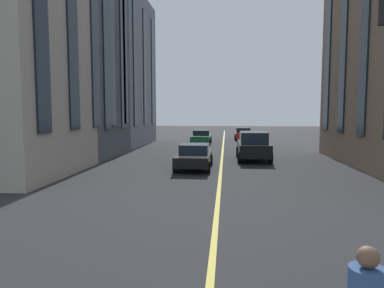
% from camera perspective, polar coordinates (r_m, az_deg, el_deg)
% --- Properties ---
extents(lane_centre_line, '(80.00, 0.16, 0.01)m').
position_cam_1_polar(lane_centre_line, '(20.47, 4.74, -3.73)').
color(lane_centre_line, '#D8C64C').
rests_on(lane_centre_line, ground_plane).
extents(car_red_near, '(3.90, 1.89, 1.40)m').
position_cam_1_polar(car_red_near, '(40.44, 8.27, 1.64)').
color(car_red_near, '#B21E1E').
rests_on(car_red_near, ground_plane).
extents(car_black_oncoming, '(4.70, 2.14, 1.88)m').
position_cam_1_polar(car_black_oncoming, '(23.55, 9.91, -0.25)').
color(car_black_oncoming, black).
rests_on(car_black_oncoming, ground_plane).
extents(car_black_far, '(4.40, 1.95, 1.37)m').
position_cam_1_polar(car_black_far, '(19.81, 0.37, -1.97)').
color(car_black_far, black).
rests_on(car_black_far, ground_plane).
extents(car_green_parked_a, '(4.40, 1.95, 1.37)m').
position_cam_1_polar(car_green_parked_a, '(35.09, 1.53, 1.16)').
color(car_green_parked_a, '#1E6038').
rests_on(car_green_parked_a, ground_plane).
extents(building_left_near, '(17.95, 8.40, 14.11)m').
position_cam_1_polar(building_left_near, '(32.12, -16.62, 11.93)').
color(building_left_near, slate).
rests_on(building_left_near, ground_plane).
extents(building_left_far, '(15.25, 10.34, 16.24)m').
position_cam_1_polar(building_left_far, '(24.64, -27.26, 16.21)').
color(building_left_far, '#A89E8E').
rests_on(building_left_far, ground_plane).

